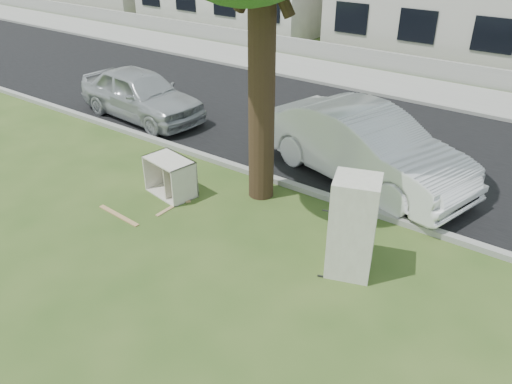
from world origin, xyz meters
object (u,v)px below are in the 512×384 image
Objects in this scene: cabinet at (170,177)px; car_left at (141,94)px; car_center at (365,146)px; fridge at (353,227)px.

cabinet is 4.88m from car_left.
car_center is 1.18× the size of car_left.
fridge is 3.46m from car_center.
fridge is 4.38m from cabinet.
fridge is 1.68× the size of cabinet.
car_left is at bearing 141.09° from fridge.
fridge reaches higher than car_center.
fridge is 0.42× the size of car_left.
cabinet is at bearing 150.23° from car_center.
car_left is at bearing 107.14° from car_center.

